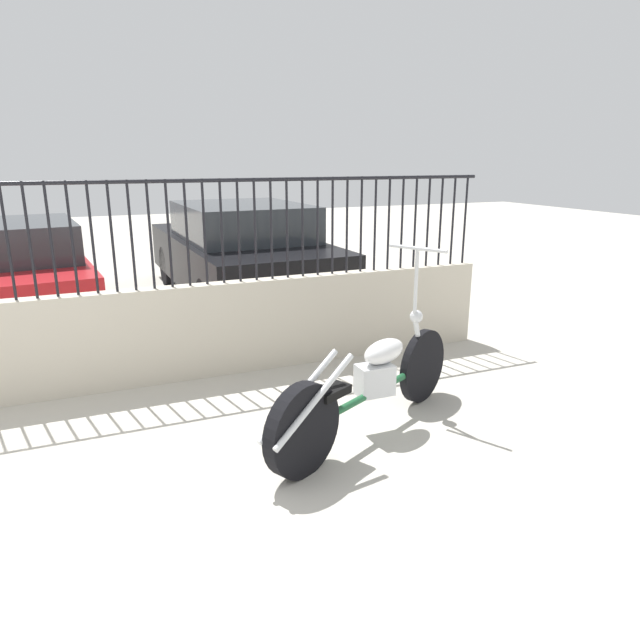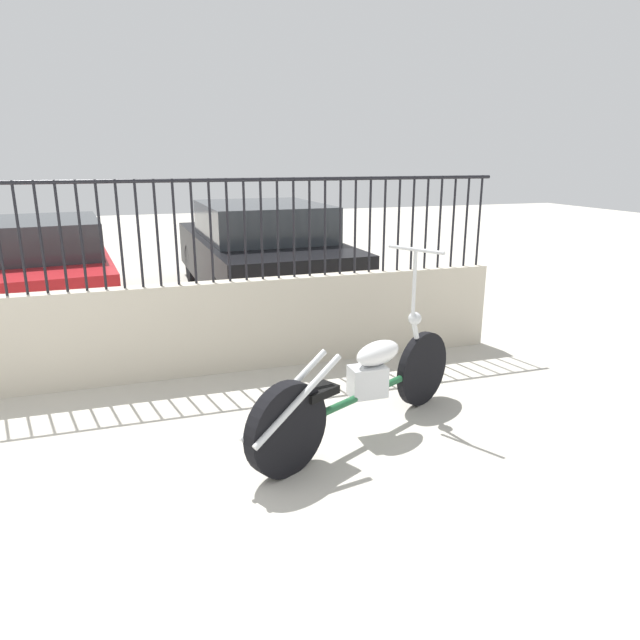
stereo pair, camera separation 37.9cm
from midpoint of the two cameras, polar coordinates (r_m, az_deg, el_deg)
The scene contains 4 objects.
low_wall at distance 5.70m, azimuth -27.35°, elevation -2.38°, with size 9.76×0.18×0.91m.
motorcycle_green at distance 4.31m, azimuth 5.92°, elevation -7.00°, with size 2.06×1.15×1.40m.
car_red at distance 8.61m, azimuth -25.02°, elevation 4.97°, with size 2.11×4.13×1.29m.
car_black at distance 8.68m, azimuth -4.76°, elevation 6.92°, with size 1.97×4.58×1.43m.
Camera 2 is at (1.16, -2.70, 2.07)m, focal length 32.00 mm.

